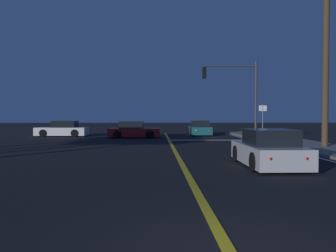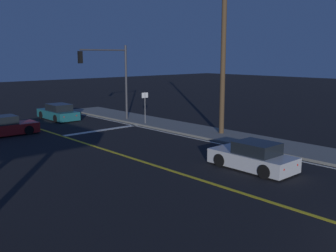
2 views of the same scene
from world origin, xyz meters
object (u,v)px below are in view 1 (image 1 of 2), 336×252
object	(u,v)px
car_following_oncoming_silver	(268,150)
traffic_signal_near_right	(237,87)
street_sign_corner	(263,117)
car_far_approaching_teal	(200,129)
utility_pole_right	(326,40)
car_lead_oncoming_white	(63,130)
car_side_waiting_red	(134,131)

from	to	relation	value
car_following_oncoming_silver	traffic_signal_near_right	world-z (taller)	traffic_signal_near_right
car_following_oncoming_silver	street_sign_corner	distance (m)	13.28
car_following_oncoming_silver	car_far_approaching_teal	xyz separation A→B (m)	(0.01, 19.82, 0.00)
traffic_signal_near_right	utility_pole_right	world-z (taller)	utility_pole_right
car_following_oncoming_silver	utility_pole_right	distance (m)	9.62
car_far_approaching_teal	street_sign_corner	distance (m)	8.10
car_lead_oncoming_white	utility_pole_right	bearing A→B (deg)	-123.23
car_lead_oncoming_white	street_sign_corner	xyz separation A→B (m)	(15.82, -5.53, 1.15)
car_lead_oncoming_white	traffic_signal_near_right	bearing A→B (deg)	-98.90
utility_pole_right	car_side_waiting_red	bearing A→B (deg)	137.98
car_side_waiting_red	street_sign_corner	bearing A→B (deg)	72.57
car_lead_oncoming_white	car_far_approaching_teal	bearing A→B (deg)	-80.83
car_side_waiting_red	utility_pole_right	xyz separation A→B (m)	(10.93, -9.85, 5.28)
car_side_waiting_red	car_lead_oncoming_white	bearing A→B (deg)	-107.03
car_side_waiting_red	car_far_approaching_teal	bearing A→B (deg)	124.82
car_lead_oncoming_white	car_side_waiting_red	bearing A→B (deg)	-107.34
car_side_waiting_red	utility_pole_right	world-z (taller)	utility_pole_right
car_following_oncoming_silver	car_far_approaching_teal	bearing A→B (deg)	90.40
car_lead_oncoming_white	utility_pole_right	xyz separation A→B (m)	(17.22, -12.02, 5.28)
car_following_oncoming_silver	utility_pole_right	xyz separation A→B (m)	(5.11, 6.21, 5.28)
car_following_oncoming_silver	car_side_waiting_red	size ratio (longest dim) A/B	0.99
utility_pole_right	street_sign_corner	distance (m)	7.82
car_lead_oncoming_white	street_sign_corner	distance (m)	16.80
car_far_approaching_teal	street_sign_corner	xyz separation A→B (m)	(3.69, -7.12, 1.15)
traffic_signal_near_right	utility_pole_right	distance (m)	9.81
car_following_oncoming_silver	utility_pole_right	size ratio (longest dim) A/B	0.37
car_lead_oncoming_white	traffic_signal_near_right	size ratio (longest dim) A/B	0.71
traffic_signal_near_right	street_sign_corner	xyz separation A→B (m)	(1.22, -2.80, -2.40)
street_sign_corner	car_following_oncoming_silver	bearing A→B (deg)	-106.27
car_lead_oncoming_white	car_far_approaching_teal	distance (m)	12.23
car_side_waiting_red	car_far_approaching_teal	size ratio (longest dim) A/B	0.94
car_following_oncoming_silver	street_sign_corner	world-z (taller)	street_sign_corner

